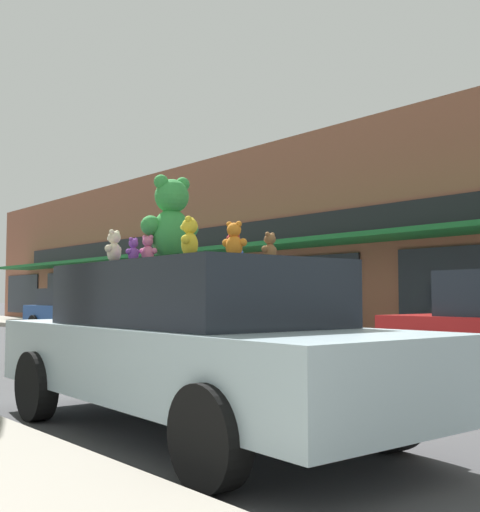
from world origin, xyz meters
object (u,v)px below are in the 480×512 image
Objects in this scene: teddy_bear_yellow at (189,238)px; teddy_bear_orange at (234,240)px; teddy_bear_brown at (270,247)px; parked_car_far_center at (250,315)px; parked_car_far_right at (85,311)px; teddy_bear_blue at (239,252)px; teddy_bear_pink at (148,249)px; teddy_bear_giant at (171,221)px; teddy_bear_purple at (133,250)px; plush_art_car at (192,343)px; teddy_bear_cream at (114,247)px; teddy_bear_red at (234,246)px.

teddy_bear_yellow reaches higher than teddy_bear_orange.
teddy_bear_brown is 7.70m from parked_car_far_center.
teddy_bear_orange is 0.06× the size of parked_car_far_right.
teddy_bear_brown is 0.89× the size of teddy_bear_orange.
teddy_bear_pink is at bearing -76.29° from teddy_bear_blue.
teddy_bear_giant is 0.17× the size of parked_car_far_right.
parked_car_far_center is (5.52, 6.07, -0.81)m from teddy_bear_orange.
teddy_bear_purple is at bearing -54.12° from teddy_bear_brown.
plush_art_car is 13.64m from parked_car_far_right.
teddy_bear_yellow reaches higher than teddy_bear_cream.
teddy_bear_yellow is at bearing 68.97° from teddy_bear_giant.
teddy_bear_cream is (-0.44, 0.27, -0.24)m from teddy_bear_giant.
teddy_bear_yellow reaches higher than teddy_bear_purple.
teddy_bear_cream is at bearing 146.16° from plush_art_car.
parked_car_far_center is at bearing -73.80° from teddy_bear_pink.
teddy_bear_orange is (-0.60, -0.65, 0.03)m from teddy_bear_blue.
teddy_bear_giant reaches higher than parked_car_far_center.
teddy_bear_red is (0.18, -0.67, -0.26)m from teddy_bear_giant.
plush_art_car is at bearing -135.37° from parked_car_far_center.
teddy_bear_pink is at bearing -114.63° from parked_car_far_right.
teddy_bear_cream is at bearing -59.26° from teddy_bear_brown.
teddy_bear_giant is at bearing -83.63° from teddy_bear_blue.
teddy_bear_cream is 0.24m from teddy_bear_purple.
teddy_bear_yellow is 8.33m from parked_car_far_center.
teddy_bear_orange reaches higher than teddy_bear_brown.
teddy_bear_giant reaches higher than plush_art_car.
teddy_bear_pink is 0.77× the size of teddy_bear_yellow.
teddy_bear_red is 0.82× the size of teddy_bear_yellow.
teddy_bear_red reaches higher than parked_car_far_right.
teddy_bear_giant is 0.68m from teddy_bear_blue.
teddy_bear_purple reaches higher than parked_car_far_right.
teddy_bear_yellow is at bearing -134.64° from parked_car_far_center.
teddy_bear_cream is 13.52m from parked_car_far_right.
teddy_bear_cream reaches higher than teddy_bear_pink.
teddy_bear_red is 1.12m from teddy_bear_cream.
teddy_bear_pink reaches higher than teddy_bear_blue.
teddy_bear_cream reaches higher than parked_car_far_center.
teddy_bear_orange is 8.24m from parked_car_far_center.
teddy_bear_purple is (-0.14, 0.02, -0.01)m from teddy_bear_pink.
teddy_bear_orange reaches higher than plush_art_car.
teddy_bear_brown is (0.88, -0.81, 0.02)m from teddy_bear_purple.
teddy_bear_giant is at bearing 133.25° from plush_art_car.
teddy_bear_blue is at bearing 152.28° from teddy_bear_giant.
teddy_bear_brown reaches higher than teddy_bear_purple.
plush_art_car is 7.46m from parked_car_far_center.
plush_art_car is 0.99m from teddy_bear_red.
teddy_bear_purple is (0.06, -0.23, -0.04)m from teddy_bear_cream.
teddy_bear_purple is at bearing -129.53° from teddy_bear_yellow.
teddy_bear_orange is at bearing -112.39° from parked_car_far_right.
teddy_bear_brown is (0.37, -0.62, 0.84)m from plush_art_car.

